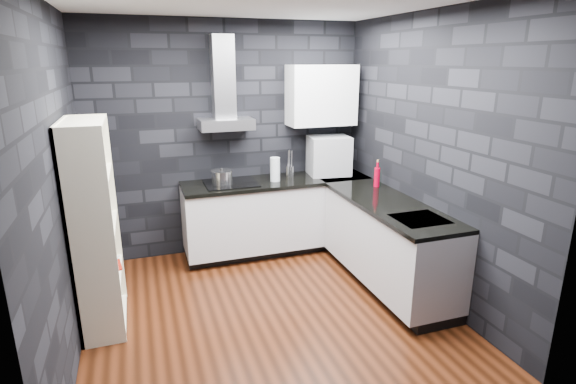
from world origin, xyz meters
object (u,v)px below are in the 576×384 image
bookshelf (95,227)px  fruit_bowl (93,229)px  utensil_crock (290,171)px  glass_vase (275,169)px  storage_jar (275,173)px  red_bottle (377,177)px  pot (222,178)px  appliance_garage (329,156)px

bookshelf → fruit_bowl: bookshelf is taller
utensil_crock → glass_vase: bearing=-147.8°
storage_jar → red_bottle: size_ratio=0.52×
pot → appliance_garage: size_ratio=0.48×
glass_vase → fruit_bowl: 2.18m
storage_jar → bookshelf: size_ratio=0.06×
fruit_bowl → pot: bearing=41.5°
pot → utensil_crock: size_ratio=1.81×
appliance_garage → bookshelf: 2.81m
utensil_crock → appliance_garage: 0.52m
appliance_garage → fruit_bowl: (-2.60, -1.18, -0.19)m
utensil_crock → bookshelf: bearing=-152.9°
red_bottle → bookshelf: size_ratio=0.12×
fruit_bowl → red_bottle: bearing=9.6°
pot → glass_vase: size_ratio=0.84×
pot → storage_jar: (0.66, 0.11, -0.03)m
glass_vase → red_bottle: (0.99, -0.60, -0.03)m
glass_vase → storage_jar: glass_vase is taller
storage_jar → red_bottle: red_bottle is taller
utensil_crock → fruit_bowl: (-2.11, -1.23, -0.03)m
appliance_garage → bookshelf: size_ratio=0.27×
appliance_garage → bookshelf: (-2.60, -1.03, -0.22)m
storage_jar → appliance_garage: (0.67, -0.06, 0.17)m
red_bottle → glass_vase: bearing=149.0°
storage_jar → pot: bearing=-170.5°
bookshelf → red_bottle: bearing=2.0°
utensil_crock → red_bottle: bearing=-44.1°
utensil_crock → fruit_bowl: bearing=-149.8°
utensil_crock → storage_jar: bearing=178.1°
pot → fruit_bowl: 1.70m
red_bottle → fruit_bowl: (-2.88, -0.49, -0.07)m
pot → red_bottle: bearing=-21.6°
pot → appliance_garage: (1.33, 0.06, 0.14)m
storage_jar → appliance_garage: bearing=-4.7°
storage_jar → utensil_crock: 0.18m
bookshelf → fruit_bowl: 0.15m
storage_jar → appliance_garage: size_ratio=0.23×
storage_jar → utensil_crock: size_ratio=0.85×
pot → red_bottle: size_ratio=1.09×
glass_vase → storage_jar: bearing=72.9°
bookshelf → glass_vase: bearing=21.7°
red_bottle → bookshelf: 2.90m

